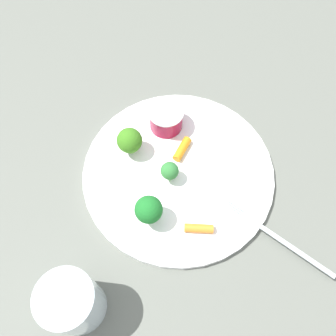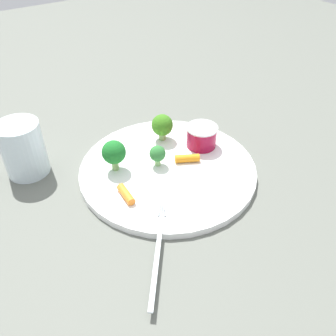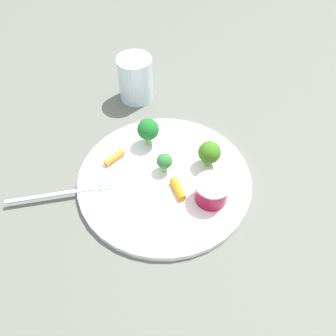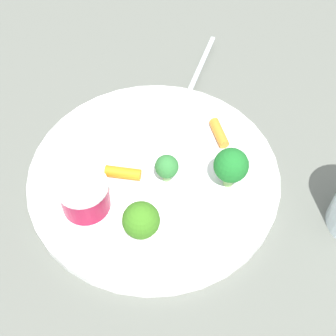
# 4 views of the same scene
# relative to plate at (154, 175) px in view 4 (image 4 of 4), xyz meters

# --- Properties ---
(ground_plane) EXTENTS (2.40, 2.40, 0.00)m
(ground_plane) POSITION_rel_plate_xyz_m (0.00, 0.00, -0.01)
(ground_plane) COLOR #5C6058
(plate) EXTENTS (0.31, 0.31, 0.01)m
(plate) POSITION_rel_plate_xyz_m (0.00, 0.00, 0.00)
(plate) COLOR white
(plate) RESTS_ON ground_plane
(sauce_cup) EXTENTS (0.06, 0.06, 0.04)m
(sauce_cup) POSITION_rel_plate_xyz_m (-0.09, -0.02, 0.03)
(sauce_cup) COLOR maroon
(sauce_cup) RESTS_ON plate
(broccoli_floret_0) EXTENTS (0.03, 0.03, 0.04)m
(broccoli_floret_0) POSITION_rel_plate_xyz_m (0.01, -0.01, 0.03)
(broccoli_floret_0) COLOR #8CC374
(broccoli_floret_0) RESTS_ON plate
(broccoli_floret_1) EXTENTS (0.04, 0.04, 0.05)m
(broccoli_floret_1) POSITION_rel_plate_xyz_m (-0.04, -0.08, 0.04)
(broccoli_floret_1) COLOR #8BAE66
(broccoli_floret_1) RESTS_ON plate
(broccoli_floret_2) EXTENTS (0.04, 0.04, 0.06)m
(broccoli_floret_2) POSITION_rel_plate_xyz_m (0.08, -0.05, 0.04)
(broccoli_floret_2) COLOR #81AD60
(broccoli_floret_2) RESTS_ON plate
(carrot_stick_0) EXTENTS (0.02, 0.04, 0.01)m
(carrot_stick_0) POSITION_rel_plate_xyz_m (0.10, 0.03, 0.01)
(carrot_stick_0) COLOR orange
(carrot_stick_0) RESTS_ON plate
(carrot_stick_1) EXTENTS (0.04, 0.03, 0.01)m
(carrot_stick_1) POSITION_rel_plate_xyz_m (-0.04, 0.01, 0.01)
(carrot_stick_1) COLOR orange
(carrot_stick_1) RESTS_ON plate
(fork) EXTENTS (0.12, 0.15, 0.00)m
(fork) POSITION_rel_plate_xyz_m (0.11, 0.14, 0.01)
(fork) COLOR silver
(fork) RESTS_ON plate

